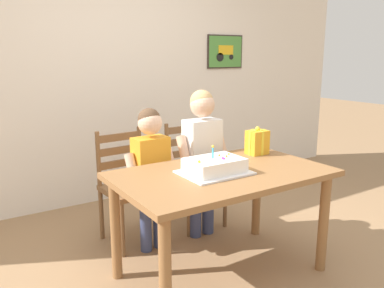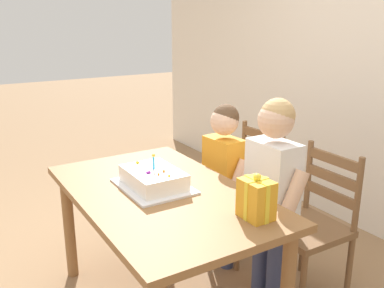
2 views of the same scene
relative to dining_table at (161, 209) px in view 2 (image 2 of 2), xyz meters
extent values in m
cube|color=olive|center=(0.00, 0.00, 0.08)|extent=(1.43, 0.86, 0.04)
cylinder|color=olive|center=(-0.64, -0.35, -0.29)|extent=(0.07, 0.07, 0.71)
cylinder|color=olive|center=(-0.64, 0.35, -0.29)|extent=(0.07, 0.07, 0.71)
cube|color=silver|center=(-0.07, -0.01, 0.11)|extent=(0.44, 0.34, 0.01)
cube|color=white|center=(-0.07, -0.01, 0.16)|extent=(0.36, 0.26, 0.09)
cylinder|color=#33ADE5|center=(-0.08, 0.00, 0.24)|extent=(0.01, 0.01, 0.07)
sphere|color=yellow|center=(-0.08, 0.00, 0.29)|extent=(0.02, 0.02, 0.02)
sphere|color=orange|center=(-0.01, 0.02, 0.21)|extent=(0.01, 0.01, 0.01)
sphere|color=yellow|center=(-0.21, -0.04, 0.21)|extent=(0.02, 0.02, 0.02)
sphere|color=orange|center=(0.02, -0.02, 0.21)|extent=(0.01, 0.01, 0.01)
sphere|color=purple|center=(-0.04, -0.05, 0.21)|extent=(0.02, 0.02, 0.02)
sphere|color=yellow|center=(0.06, 0.02, 0.21)|extent=(0.01, 0.01, 0.01)
sphere|color=purple|center=(-0.04, -0.06, 0.21)|extent=(0.01, 0.01, 0.01)
cube|color=gold|center=(0.51, 0.23, 0.20)|extent=(0.15, 0.12, 0.19)
cube|color=yellow|center=(0.51, 0.23, 0.20)|extent=(0.16, 0.02, 0.19)
cube|color=yellow|center=(0.51, 0.23, 0.20)|extent=(0.02, 0.13, 0.19)
sphere|color=yellow|center=(0.51, 0.23, 0.31)|extent=(0.04, 0.04, 0.04)
cube|color=brown|center=(-0.31, 0.80, -0.20)|extent=(0.45, 0.45, 0.04)
cylinder|color=brown|center=(-0.11, 0.62, -0.44)|extent=(0.04, 0.04, 0.43)
cylinder|color=brown|center=(-0.49, 0.60, -0.44)|extent=(0.04, 0.04, 0.43)
cylinder|color=brown|center=(-0.14, 1.00, -0.44)|extent=(0.04, 0.04, 0.43)
cylinder|color=brown|center=(-0.52, 0.97, -0.44)|extent=(0.04, 0.04, 0.43)
cylinder|color=brown|center=(-0.14, 1.00, 0.04)|extent=(0.04, 0.04, 0.45)
cylinder|color=brown|center=(-0.52, 0.97, 0.04)|extent=(0.04, 0.04, 0.45)
cube|color=brown|center=(-0.33, 0.99, -0.02)|extent=(0.36, 0.05, 0.06)
cube|color=brown|center=(-0.33, 0.99, 0.09)|extent=(0.36, 0.05, 0.06)
cube|color=brown|center=(-0.33, 0.99, 0.20)|extent=(0.36, 0.05, 0.06)
cube|color=brown|center=(0.31, 0.80, -0.20)|extent=(0.43, 0.43, 0.04)
cylinder|color=brown|center=(0.12, 0.61, -0.44)|extent=(0.04, 0.04, 0.43)
cylinder|color=brown|center=(0.51, 0.99, -0.44)|extent=(0.04, 0.04, 0.43)
cylinder|color=brown|center=(0.13, 0.99, -0.44)|extent=(0.04, 0.04, 0.43)
cylinder|color=brown|center=(0.51, 0.99, 0.04)|extent=(0.04, 0.04, 0.45)
cylinder|color=brown|center=(0.13, 0.99, 0.04)|extent=(0.04, 0.04, 0.45)
cube|color=brown|center=(0.32, 0.99, -0.02)|extent=(0.36, 0.03, 0.06)
cube|color=brown|center=(0.32, 0.99, 0.09)|extent=(0.36, 0.03, 0.06)
cube|color=brown|center=(0.32, 0.99, 0.20)|extent=(0.36, 0.03, 0.06)
cylinder|color=#38426B|center=(0.30, 0.59, -0.42)|extent=(0.10, 0.10, 0.47)
cylinder|color=#38426B|center=(0.17, 0.59, -0.42)|extent=(0.10, 0.10, 0.47)
cube|color=white|center=(0.23, 0.59, 0.09)|extent=(0.29, 0.18, 0.54)
cylinder|color=#E0B293|center=(0.42, 0.55, 0.07)|extent=(0.08, 0.22, 0.36)
cylinder|color=#E0B293|center=(0.05, 0.55, 0.07)|extent=(0.08, 0.22, 0.36)
sphere|color=#E0B293|center=(0.23, 0.59, 0.47)|extent=(0.20, 0.20, 0.20)
sphere|color=tan|center=(0.23, 0.60, 0.50)|extent=(0.19, 0.19, 0.19)
cylinder|color=#38426B|center=(-0.18, 0.59, -0.44)|extent=(0.09, 0.09, 0.43)
cylinder|color=#38426B|center=(-0.30, 0.58, -0.44)|extent=(0.09, 0.09, 0.43)
cube|color=orange|center=(-0.24, 0.59, 0.02)|extent=(0.27, 0.18, 0.49)
cylinder|color=#E0B293|center=(-0.07, 0.56, 0.00)|extent=(0.08, 0.20, 0.32)
cylinder|color=#E0B293|center=(-0.40, 0.54, 0.00)|extent=(0.08, 0.20, 0.32)
sphere|color=#E0B293|center=(-0.24, 0.59, 0.37)|extent=(0.18, 0.18, 0.18)
sphere|color=brown|center=(-0.24, 0.60, 0.39)|extent=(0.17, 0.17, 0.17)
camera|label=1|loc=(-1.54, -2.02, 0.87)|focal=36.85mm
camera|label=2|loc=(1.91, -0.98, 1.01)|focal=40.00mm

